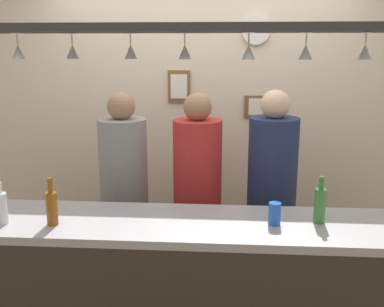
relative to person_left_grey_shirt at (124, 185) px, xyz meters
The scene contains 20 objects.
back_wall 0.93m from the person_left_grey_shirt, 54.80° to the left, with size 4.40×0.06×2.60m, color beige.
bar_counter 1.07m from the person_left_grey_shirt, 60.18° to the right, with size 2.70×0.55×1.03m.
overhead_glass_rack 1.35m from the person_left_grey_shirt, 53.27° to the right, with size 2.20×0.36×0.04m, color black.
hanging_wineglass_far_left 1.24m from the person_left_grey_shirt, 116.60° to the right, with size 0.07×0.07×0.13m.
hanging_wineglass_left 1.14m from the person_left_grey_shirt, 98.76° to the right, with size 0.07×0.07×0.13m.
hanging_wineglass_center_left 1.16m from the person_left_grey_shirt, 71.68° to the right, with size 0.07×0.07×0.13m.
hanging_wineglass_center 1.25m from the person_left_grey_shirt, 52.88° to the right, with size 0.07×0.07×0.13m.
hanging_wineglass_center_right 1.44m from the person_left_grey_shirt, 41.28° to the right, with size 0.07×0.07×0.13m.
hanging_wineglass_right 1.61m from the person_left_grey_shirt, 32.08° to the right, with size 0.07×0.07×0.13m.
hanging_wineglass_far_right 1.81m from the person_left_grey_shirt, 25.73° to the right, with size 0.07×0.07×0.13m.
person_left_grey_shirt is the anchor object (origin of this frame).
person_middle_red_shirt 0.53m from the person_left_grey_shirt, ahead, with size 0.34×0.34×1.66m.
person_right_navy_shirt 1.05m from the person_left_grey_shirt, ahead, with size 0.34×0.34×1.68m.
bottle_soda_clear 0.97m from the person_left_grey_shirt, 119.79° to the right, with size 0.06×0.06×0.23m.
bottle_beer_amber_tall 0.86m from the person_left_grey_shirt, 103.55° to the right, with size 0.06×0.06×0.26m.
bottle_beer_green_import 1.42m from the person_left_grey_shirt, 29.63° to the right, with size 0.06×0.06×0.26m.
drink_can 1.24m from the person_left_grey_shirt, 37.09° to the right, with size 0.07×0.07×0.12m, color #1E4CB2.
picture_frame_crest 0.99m from the person_left_grey_shirt, 63.89° to the left, with size 0.18×0.02×0.26m.
picture_frame_lower_pair 1.31m from the person_left_grey_shirt, 33.54° to the left, with size 0.30×0.02×0.18m.
wall_clock 1.59m from the person_left_grey_shirt, 35.32° to the left, with size 0.22×0.22×0.03m, color white.
Camera 1 is at (0.20, -2.62, 1.96)m, focal length 41.72 mm.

